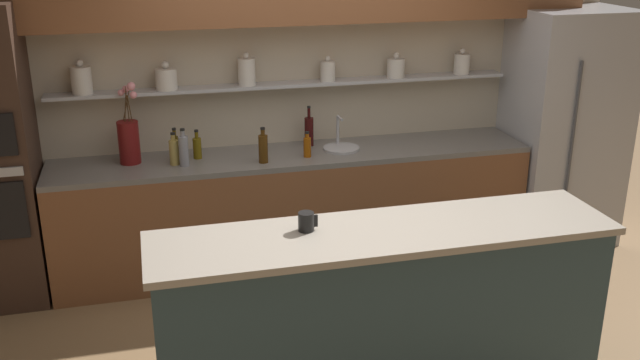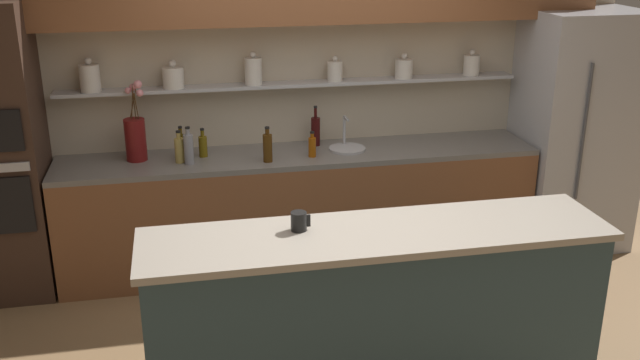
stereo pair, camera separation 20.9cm
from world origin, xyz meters
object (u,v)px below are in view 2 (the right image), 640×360
object	(u,v)px
refrigerator	(575,131)
bottle_oil_4	(181,145)
bottle_oil_1	(203,146)
bottle_spirit_3	(189,148)
bottle_spirit_5	(179,149)
flower_vase	(136,136)
sink_fixture	(347,147)
coffee_mug	(299,221)
bottle_spirit_2	(268,147)
bottle_sauce_0	(312,146)
bottle_wine_6	(316,131)

from	to	relation	value
refrigerator	bottle_oil_4	size ratio (longest dim) A/B	8.03
bottle_oil_1	bottle_spirit_3	world-z (taller)	bottle_spirit_3
refrigerator	bottle_spirit_5	size ratio (longest dim) A/B	8.08
bottle_spirit_5	bottle_oil_4	bearing A→B (deg)	82.10
flower_vase	bottle_spirit_5	size ratio (longest dim) A/B	2.49
sink_fixture	bottle_oil_4	xyz separation A→B (m)	(-1.26, 0.06, 0.07)
bottle_spirit_3	bottle_spirit_5	xyz separation A→B (m)	(-0.07, 0.05, -0.02)
refrigerator	bottle_spirit_3	world-z (taller)	refrigerator
bottle_spirit_3	sink_fixture	bearing A→B (deg)	4.73
coffee_mug	bottle_oil_4	bearing A→B (deg)	108.86
bottle_spirit_2	refrigerator	bearing A→B (deg)	2.67
coffee_mug	bottle_spirit_5	bearing A→B (deg)	110.57
refrigerator	bottle_spirit_3	bearing A→B (deg)	-179.07
coffee_mug	refrigerator	bearing A→B (deg)	32.01
bottle_oil_4	sink_fixture	bearing A→B (deg)	-2.64
bottle_oil_1	bottle_spirit_5	bearing A→B (deg)	-149.10
bottle_spirit_3	bottle_oil_4	xyz separation A→B (m)	(-0.05, 0.16, -0.02)
refrigerator	bottle_spirit_5	bearing A→B (deg)	-179.90
bottle_sauce_0	bottle_spirit_2	size ratio (longest dim) A/B	0.74
refrigerator	coffee_mug	xyz separation A→B (m)	(-2.58, -1.61, 0.10)
flower_vase	bottle_spirit_3	distance (m)	0.42
bottle_spirit_3	refrigerator	bearing A→B (deg)	0.93
sink_fixture	bottle_spirit_5	size ratio (longest dim) A/B	1.17
bottle_spirit_2	bottle_oil_4	xyz separation A→B (m)	(-0.62, 0.23, -0.01)
bottle_oil_1	bottle_oil_4	xyz separation A→B (m)	(-0.16, 0.01, 0.01)
bottle_sauce_0	bottle_oil_1	xyz separation A→B (m)	(-0.80, 0.17, 0.00)
refrigerator	bottle_wine_6	size ratio (longest dim) A/B	6.12
bottle_spirit_3	coffee_mug	xyz separation A→B (m)	(0.54, -1.56, 0.04)
bottle_sauce_0	bottle_spirit_5	distance (m)	0.98
bottle_sauce_0	bottle_spirit_3	xyz separation A→B (m)	(-0.91, 0.02, 0.04)
refrigerator	bottle_oil_1	bearing A→B (deg)	178.11
bottle_spirit_2	bottle_oil_1	bearing A→B (deg)	154.57
bottle_oil_4	bottle_wine_6	bearing A→B (deg)	5.72
coffee_mug	flower_vase	bearing A→B (deg)	117.81
sink_fixture	bottle_sauce_0	bearing A→B (deg)	-158.34
bottle_spirit_5	sink_fixture	bearing A→B (deg)	2.46
flower_vase	bottle_spirit_5	world-z (taller)	flower_vase
refrigerator	flower_vase	size ratio (longest dim) A/B	3.24
flower_vase	bottle_oil_1	world-z (taller)	flower_vase
refrigerator	bottle_spirit_5	xyz separation A→B (m)	(-3.18, -0.01, 0.05)
sink_fixture	coffee_mug	world-z (taller)	sink_fixture
refrigerator	bottle_wine_6	bearing A→B (deg)	174.32
flower_vase	bottle_wine_6	xyz separation A→B (m)	(1.36, 0.10, -0.07)
sink_fixture	bottle_spirit_5	xyz separation A→B (m)	(-1.27, -0.05, 0.07)
bottle_spirit_2	bottle_spirit_5	distance (m)	0.64
bottle_spirit_2	bottle_oil_4	size ratio (longest dim) A/B	1.10
bottle_spirit_5	bottle_spirit_3	bearing A→B (deg)	-33.91
sink_fixture	bottle_spirit_3	world-z (taller)	bottle_spirit_3
flower_vase	bottle_sauce_0	size ratio (longest dim) A/B	3.06
bottle_oil_4	bottle_spirit_2	bearing A→B (deg)	-20.06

